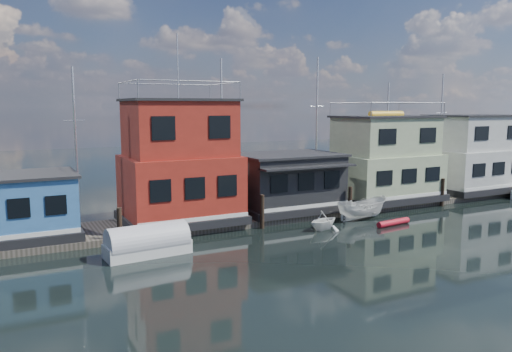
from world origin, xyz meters
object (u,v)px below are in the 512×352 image
houseboat_red (180,164)px  houseboat_green (385,160)px  red_kayak (393,223)px  houseboat_dark (287,182)px  tarp_runabout (148,243)px  houseboat_blue (18,207)px  houseboat_white (472,155)px  dinghy_white (324,220)px  motorboat (362,209)px

houseboat_red → houseboat_green: 17.01m
houseboat_red → red_kayak: (12.58, -6.03, -3.90)m
houseboat_dark → tarp_runabout: houseboat_dark is taller
houseboat_blue → tarp_runabout: size_ratio=1.42×
houseboat_white → dinghy_white: 20.03m
houseboat_green → tarp_runabout: houseboat_green is taller
houseboat_green → red_kayak: bearing=-126.2°
houseboat_dark → tarp_runabout: bearing=-155.9°
houseboat_red → motorboat: 12.83m
motorboat → red_kayak: (0.76, -2.32, -0.57)m
houseboat_green → dinghy_white: bearing=-152.0°
tarp_runabout → houseboat_blue: bearing=134.1°
houseboat_red → dinghy_white: houseboat_red is taller
houseboat_dark → tarp_runabout: size_ratio=1.64×
houseboat_red → houseboat_dark: houseboat_red is taller
houseboat_green → red_kayak: houseboat_green is taller
red_kayak → dinghy_white: bearing=160.0°
houseboat_red → tarp_runabout: bearing=-124.5°
motorboat → houseboat_green: bearing=-52.2°
houseboat_red → houseboat_white: 27.01m
dinghy_white → tarp_runabout: size_ratio=0.53×
houseboat_blue → red_kayak: houseboat_blue is taller
houseboat_green → motorboat: bearing=-144.4°
houseboat_blue → houseboat_dark: houseboat_dark is taller
motorboat → tarp_runabout: size_ratio=0.89×
houseboat_blue → houseboat_dark: size_ratio=0.86×
houseboat_blue → motorboat: houseboat_blue is taller
houseboat_dark → houseboat_white: 19.03m
houseboat_dark → houseboat_green: (9.00, 0.02, 1.13)m
dinghy_white → tarp_runabout: 11.38m
red_kayak → houseboat_green: bearing=47.0°
tarp_runabout → houseboat_green: bearing=9.6°
motorboat → red_kayak: bearing=-159.7°
houseboat_white → houseboat_blue: bearing=-180.0°
dinghy_white → tarp_runabout: tarp_runabout is taller
houseboat_dark → dinghy_white: bearing=-92.3°
houseboat_green → red_kayak: size_ratio=3.04×
houseboat_red → dinghy_white: bearing=-32.1°
motorboat → red_kayak: motorboat is taller
motorboat → houseboat_red: bearing=74.7°
houseboat_blue → houseboat_white: size_ratio=0.76×
houseboat_white → red_kayak: bearing=-157.3°
houseboat_green → tarp_runabout: size_ratio=1.86×
houseboat_white → motorboat: houseboat_white is taller
houseboat_green → tarp_runabout: (-20.58, -5.21, -2.89)m
houseboat_white → tarp_runabout: bearing=-170.3°
houseboat_blue → tarp_runabout: 8.04m
tarp_runabout → motorboat: bearing=0.9°
houseboat_dark → houseboat_red: bearing=179.9°
houseboat_green → houseboat_white: bearing=-0.0°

